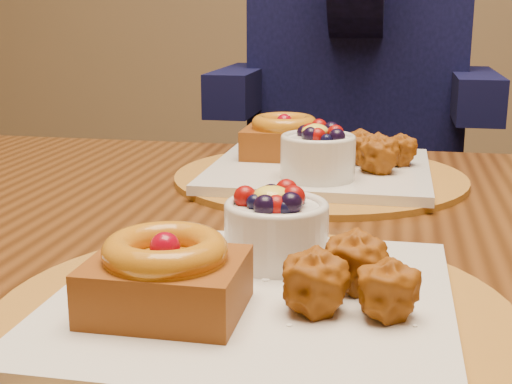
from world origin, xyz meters
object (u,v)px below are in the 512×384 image
(place_setting_near, at_px, (252,288))
(chair_far, at_px, (370,221))
(diner, at_px, (360,22))
(place_setting_far, at_px, (318,162))
(dining_table, at_px, (295,300))

(place_setting_near, height_order, chair_far, chair_far)
(place_setting_near, distance_m, diner, 1.09)
(place_setting_far, bearing_deg, place_setting_near, -89.93)
(chair_far, bearing_deg, place_setting_near, -103.78)
(chair_far, distance_m, diner, 0.48)
(place_setting_far, distance_m, chair_far, 0.82)
(dining_table, relative_size, place_setting_far, 4.21)
(diner, bearing_deg, place_setting_far, -104.05)
(place_setting_near, xyz_separation_m, diner, (0.01, 1.07, 0.17))
(place_setting_far, relative_size, diner, 0.43)
(dining_table, distance_m, place_setting_far, 0.24)
(place_setting_near, relative_size, place_setting_far, 1.00)
(place_setting_near, xyz_separation_m, chair_far, (0.05, 1.19, -0.30))
(dining_table, height_order, place_setting_near, place_setting_near)
(chair_far, height_order, diner, diner)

